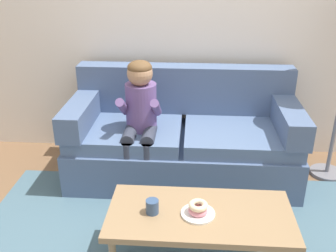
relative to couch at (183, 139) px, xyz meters
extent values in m
plane|color=brown|center=(-0.01, -0.85, -0.34)|extent=(10.00, 10.00, 0.00)
cube|color=silver|center=(-0.01, 0.55, 1.06)|extent=(8.00, 0.10, 2.80)
cube|color=slate|center=(0.00, -0.05, -0.15)|extent=(1.98, 0.90, 0.38)
cube|color=slate|center=(-0.50, -0.10, 0.10)|extent=(0.95, 0.74, 0.12)
cube|color=slate|center=(0.50, -0.10, 0.10)|extent=(0.95, 0.74, 0.12)
cube|color=slate|center=(0.00, 0.30, 0.38)|extent=(1.98, 0.20, 0.44)
cube|color=slate|center=(-0.89, -0.05, 0.27)|extent=(0.20, 0.90, 0.22)
cube|color=slate|center=(0.89, -0.05, 0.27)|extent=(0.20, 0.90, 0.22)
cube|color=#937551|center=(0.15, -1.17, 0.06)|extent=(1.15, 0.55, 0.04)
cylinder|color=#937551|center=(-0.37, -0.95, -0.15)|extent=(0.04, 0.04, 0.38)
cylinder|color=#937551|center=(0.66, -0.95, -0.15)|extent=(0.04, 0.04, 0.38)
cylinder|color=#664C84|center=(-0.35, -0.13, 0.36)|extent=(0.26, 0.26, 0.40)
sphere|color=tan|center=(-0.35, -0.15, 0.65)|extent=(0.21, 0.21, 0.21)
ellipsoid|color=brown|center=(-0.35, -0.15, 0.70)|extent=(0.20, 0.20, 0.12)
cylinder|color=#333847|center=(-0.43, -0.28, 0.17)|extent=(0.11, 0.30, 0.11)
cylinder|color=#333847|center=(-0.43, -0.43, -0.06)|extent=(0.09, 0.09, 0.44)
cube|color=black|center=(-0.43, -0.48, -0.31)|extent=(0.10, 0.20, 0.06)
cylinder|color=#664C84|center=(-0.49, -0.23, 0.39)|extent=(0.07, 0.29, 0.23)
cylinder|color=#333847|center=(-0.27, -0.28, 0.17)|extent=(0.11, 0.30, 0.11)
cylinder|color=#333847|center=(-0.27, -0.43, -0.06)|extent=(0.09, 0.09, 0.44)
cube|color=black|center=(-0.27, -0.48, -0.31)|extent=(0.10, 0.20, 0.06)
cylinder|color=#664C84|center=(-0.22, -0.23, 0.39)|extent=(0.07, 0.29, 0.23)
cylinder|color=white|center=(0.13, -1.19, 0.08)|extent=(0.21, 0.21, 0.01)
torus|color=pink|center=(0.13, -1.19, 0.11)|extent=(0.14, 0.14, 0.04)
torus|color=beige|center=(0.13, -1.19, 0.14)|extent=(0.15, 0.15, 0.04)
cylinder|color=#334C72|center=(-0.15, -1.19, 0.12)|extent=(0.08, 0.08, 0.09)
cube|color=gold|center=(0.62, -0.82, -0.32)|extent=(0.16, 0.09, 0.05)
cylinder|color=gold|center=(0.53, -0.82, -0.32)|extent=(0.06, 0.06, 0.05)
cylinder|color=gold|center=(0.70, -0.82, -0.32)|extent=(0.06, 0.06, 0.05)
cylinder|color=slate|center=(1.34, 0.06, -0.33)|extent=(0.30, 0.30, 0.03)
camera|label=1|loc=(0.08, -3.11, 1.53)|focal=41.05mm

